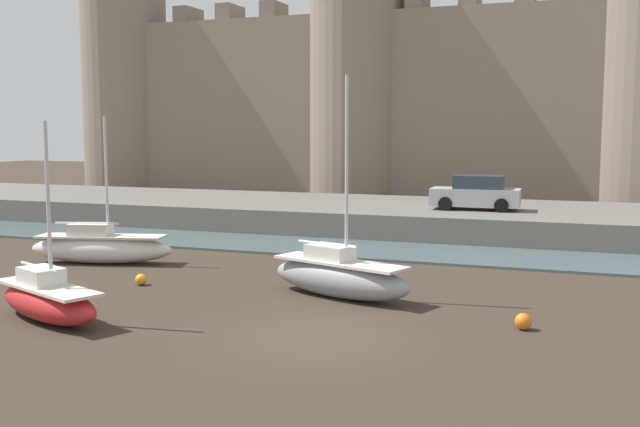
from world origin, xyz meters
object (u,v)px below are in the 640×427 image
at_px(sailboat_foreground_right, 101,247).
at_px(sailboat_near_channel_left, 339,276).
at_px(car_quay_west, 476,193).
at_px(sailboat_near_channel_right, 48,300).
at_px(mooring_buoy_near_channel, 523,321).
at_px(mooring_buoy_off_centre, 141,280).

distance_m(sailboat_foreground_right, sailboat_near_channel_left, 10.46).
bearing_deg(car_quay_west, sailboat_near_channel_right, -112.10).
xyz_separation_m(mooring_buoy_near_channel, car_quay_west, (-3.70, 16.41, 1.80)).
bearing_deg(mooring_buoy_near_channel, sailboat_near_channel_left, 161.57).
bearing_deg(sailboat_near_channel_left, car_quay_west, 82.98).
bearing_deg(mooring_buoy_off_centre, mooring_buoy_near_channel, -6.00).
xyz_separation_m(sailboat_foreground_right, sailboat_near_channel_left, (10.20, -2.30, 0.03)).
distance_m(sailboat_near_channel_right, mooring_buoy_near_channel, 12.25).
distance_m(sailboat_foreground_right, mooring_buoy_off_centre, 4.68).
xyz_separation_m(sailboat_foreground_right, mooring_buoy_near_channel, (15.70, -4.13, -0.41)).
bearing_deg(sailboat_foreground_right, mooring_buoy_off_centre, -38.06).
distance_m(sailboat_near_channel_left, mooring_buoy_near_channel, 5.81).
bearing_deg(sailboat_foreground_right, mooring_buoy_near_channel, -14.75).
bearing_deg(mooring_buoy_near_channel, car_quay_west, 102.72).
bearing_deg(mooring_buoy_near_channel, sailboat_foreground_right, 165.25).
bearing_deg(sailboat_near_channel_left, sailboat_foreground_right, 167.29).
height_order(sailboat_foreground_right, mooring_buoy_near_channel, sailboat_foreground_right).
bearing_deg(car_quay_west, mooring_buoy_near_channel, -77.28).
height_order(sailboat_near_channel_left, mooring_buoy_near_channel, sailboat_near_channel_left).
distance_m(sailboat_foreground_right, sailboat_near_channel_right, 8.52).
distance_m(sailboat_near_channel_right, car_quay_west, 21.44).
height_order(sailboat_foreground_right, car_quay_west, sailboat_foreground_right).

